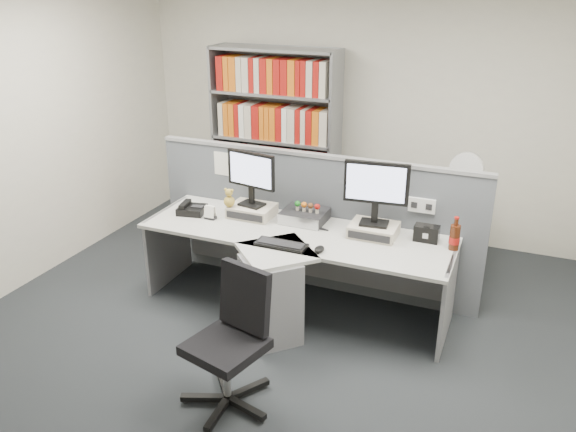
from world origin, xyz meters
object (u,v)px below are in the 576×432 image
at_px(desk_phone, 191,209).
at_px(office_chair, 233,336).
at_px(speaker, 427,233).
at_px(cola_bottle, 455,237).
at_px(desk_calendar, 210,213).
at_px(monitor_right, 376,188).
at_px(filing_cabinet, 458,240).
at_px(monitor_left, 251,174).
at_px(desktop_pc, 305,216).
at_px(mouse, 319,249).
at_px(shelving_unit, 275,143).
at_px(keyboard, 281,244).
at_px(desk, 285,271).
at_px(desk_fan, 466,173).

bearing_deg(desk_phone, office_chair, -49.98).
distance_m(speaker, cola_bottle, 0.24).
xyz_separation_m(desk_calendar, speaker, (1.82, 0.26, 0.01)).
relative_size(monitor_right, office_chair, 0.56).
xyz_separation_m(desk_calendar, office_chair, (0.86, -1.23, -0.27)).
xyz_separation_m(desk_phone, filing_cabinet, (2.21, 1.16, -0.41)).
height_order(monitor_left, desktop_pc, monitor_left).
bearing_deg(desktop_pc, filing_cabinet, 38.01).
distance_m(mouse, shelving_unit, 2.28).
bearing_deg(monitor_right, desk_phone, -174.78).
distance_m(keyboard, filing_cabinet, 1.95).
bearing_deg(desk_phone, shelving_unit, 86.11).
bearing_deg(mouse, cola_bottle, 25.12).
relative_size(desk, monitor_right, 4.95).
bearing_deg(office_chair, monitor_right, 69.01).
xyz_separation_m(monitor_right, mouse, (-0.31, -0.46, -0.39)).
bearing_deg(desktop_pc, speaker, -0.32).
bearing_deg(cola_bottle, office_chair, -129.94).
bearing_deg(desktop_pc, monitor_right, -6.30).
distance_m(monitor_right, office_chair, 1.66).
distance_m(monitor_left, speaker, 1.55).
bearing_deg(desk_fan, mouse, -121.08).
bearing_deg(cola_bottle, desk, -163.55).
bearing_deg(desk_calendar, keyboard, -19.00).
distance_m(desk, monitor_left, 0.90).
relative_size(monitor_left, desk_phone, 1.82).
bearing_deg(monitor_right, desk_fan, 60.21).
xyz_separation_m(desk, desk_phone, (-1.01, 0.23, 0.30)).
distance_m(speaker, filing_cabinet, 1.06).
distance_m(monitor_left, desk_phone, 0.65).
bearing_deg(speaker, desktop_pc, 179.68).
bearing_deg(monitor_right, cola_bottle, -1.08).
height_order(monitor_right, shelving_unit, shelving_unit).
bearing_deg(desk_phone, cola_bottle, 3.45).
distance_m(desk_phone, shelving_unit, 1.63).
xyz_separation_m(monitor_left, desk_fan, (1.68, 1.02, -0.08)).
distance_m(keyboard, desk_fan, 1.93).
xyz_separation_m(desk, desktop_pc, (-0.01, 0.45, 0.31)).
bearing_deg(desk_fan, shelving_unit, 167.92).
relative_size(desk_calendar, speaker, 0.61).
bearing_deg(desk_fan, keyboard, -128.87).
relative_size(mouse, filing_cabinet, 0.16).
xyz_separation_m(speaker, cola_bottle, (0.22, -0.08, 0.04)).
relative_size(mouse, desk_calendar, 0.96).
height_order(desk, shelving_unit, shelving_unit).
bearing_deg(desk_fan, cola_bottle, -86.73).
relative_size(desktop_pc, cola_bottle, 1.37).
bearing_deg(cola_bottle, desk_fan, 93.27).
bearing_deg(desk_phone, monitor_right, 5.22).
distance_m(desk, monitor_right, 0.99).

